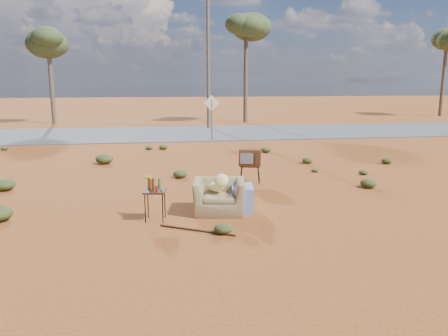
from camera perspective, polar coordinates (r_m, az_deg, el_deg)
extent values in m
plane|color=#9A541E|center=(9.52, -1.44, -6.15)|extent=(140.00, 140.00, 0.00)
cube|color=#565659|center=(24.20, -6.03, 4.54)|extent=(140.00, 7.00, 0.04)
imported|color=olive|center=(9.60, -0.66, -2.97)|extent=(1.21, 0.89, 0.97)
ellipsoid|color=#FCEC9A|center=(9.63, -0.96, -2.44)|extent=(0.35, 0.35, 0.21)
ellipsoid|color=#FCEC9A|center=(9.36, -0.36, -1.68)|extent=(0.31, 0.16, 0.31)
cube|color=navy|center=(9.76, 2.40, -3.97)|extent=(0.57, 0.79, 0.57)
cube|color=black|center=(12.40, 3.41, 0.30)|extent=(0.62, 0.53, 0.03)
cylinder|color=black|center=(12.27, 2.21, -0.97)|extent=(0.03, 0.03, 0.49)
cylinder|color=black|center=(12.26, 4.53, -1.02)|extent=(0.03, 0.03, 0.49)
cylinder|color=black|center=(12.65, 2.31, -0.61)|extent=(0.03, 0.03, 0.49)
cylinder|color=black|center=(12.63, 4.56, -0.65)|extent=(0.03, 0.03, 0.49)
cube|color=brown|center=(12.35, 3.43, 1.43)|extent=(0.71, 0.61, 0.47)
cube|color=slate|center=(12.11, 2.99, 1.24)|extent=(0.36, 0.11, 0.29)
cube|color=#472D19|center=(12.11, 4.38, 1.22)|extent=(0.14, 0.05, 0.33)
cube|color=#331F12|center=(9.12, -9.04, -3.00)|extent=(0.51, 0.51, 0.04)
cylinder|color=black|center=(9.06, -10.27, -5.19)|extent=(0.02, 0.02, 0.62)
cylinder|color=black|center=(9.01, -8.02, -5.21)|extent=(0.02, 0.02, 0.62)
cylinder|color=black|center=(9.40, -9.90, -4.57)|extent=(0.02, 0.02, 0.62)
cylinder|color=black|center=(9.34, -7.74, -4.59)|extent=(0.02, 0.02, 0.62)
cylinder|color=#4C280C|center=(9.15, -9.69, -2.12)|extent=(0.06, 0.06, 0.23)
cylinder|color=#4C280C|center=(9.02, -9.25, -2.24)|extent=(0.06, 0.06, 0.25)
cylinder|color=#315E28|center=(9.16, -8.43, -2.11)|extent=(0.05, 0.05, 0.21)
cylinder|color=red|center=(9.01, -8.80, -2.68)|extent=(0.06, 0.06, 0.12)
cylinder|color=silver|center=(9.25, -9.76, -2.31)|extent=(0.07, 0.07, 0.12)
ellipsoid|color=yellow|center=(9.21, -9.79, -1.39)|extent=(0.14, 0.14, 0.11)
cylinder|color=#462712|center=(8.54, -3.59, -8.10)|extent=(1.40, 0.85, 0.04)
cylinder|color=brown|center=(21.25, -1.61, 6.31)|extent=(0.06, 0.06, 2.00)
cube|color=silver|center=(21.20, -1.62, 8.47)|extent=(0.78, 0.04, 0.78)
cylinder|color=brown|center=(31.75, -21.66, 10.81)|extent=(0.28, 0.28, 6.00)
ellipsoid|color=#455B2F|center=(31.86, -22.00, 15.30)|extent=(3.20, 3.20, 2.20)
cylinder|color=brown|center=(30.64, 2.85, 12.52)|extent=(0.28, 0.28, 7.00)
ellipsoid|color=#455B2F|center=(30.84, 2.91, 18.10)|extent=(3.20, 3.20, 2.20)
cylinder|color=brown|center=(40.32, 26.75, 10.71)|extent=(0.28, 0.28, 6.50)
ellipsoid|color=#455B2F|center=(40.44, 27.10, 14.59)|extent=(3.20, 3.20, 2.20)
cylinder|color=brown|center=(26.72, -2.08, 13.78)|extent=(0.20, 0.20, 8.00)
ellipsoid|color=#3E4B21|center=(12.95, -26.79, -1.96)|extent=(0.56, 0.56, 0.31)
ellipsoid|color=#3E4B21|center=(12.50, 18.36, -1.91)|extent=(0.44, 0.44, 0.24)
ellipsoid|color=#3E4B21|center=(15.84, -15.36, 1.14)|extent=(0.60, 0.60, 0.33)
ellipsoid|color=#3E4B21|center=(16.34, 20.48, 0.89)|extent=(0.36, 0.36, 0.20)
ellipsoid|color=#3E4B21|center=(17.77, 5.50, 2.38)|extent=(0.40, 0.40, 0.22)
ellipsoid|color=#3E4B21|center=(18.71, -9.78, 2.64)|extent=(0.30, 0.30, 0.17)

